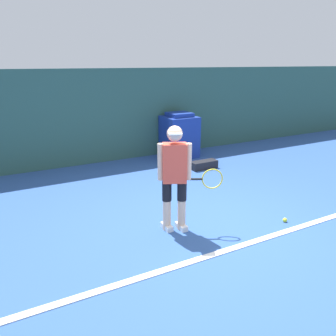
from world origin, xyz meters
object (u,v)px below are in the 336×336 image
object	(u,v)px
tennis_ball	(285,220)
equipment_bag	(204,165)
covered_chair	(179,136)
tennis_player	(175,174)

from	to	relation	value
tennis_ball	equipment_bag	xyz separation A→B (m)	(0.39, 2.88, 0.06)
tennis_ball	covered_chair	distance (m)	4.13
covered_chair	equipment_bag	world-z (taller)	covered_chair
equipment_bag	tennis_ball	bearing A→B (deg)	-97.69
tennis_player	tennis_ball	world-z (taller)	tennis_player
tennis_player	tennis_ball	size ratio (longest dim) A/B	23.27
tennis_player	covered_chair	bearing A→B (deg)	84.66
covered_chair	tennis_ball	bearing A→B (deg)	-95.51
covered_chair	equipment_bag	size ratio (longest dim) A/B	1.79
covered_chair	equipment_bag	distance (m)	1.29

